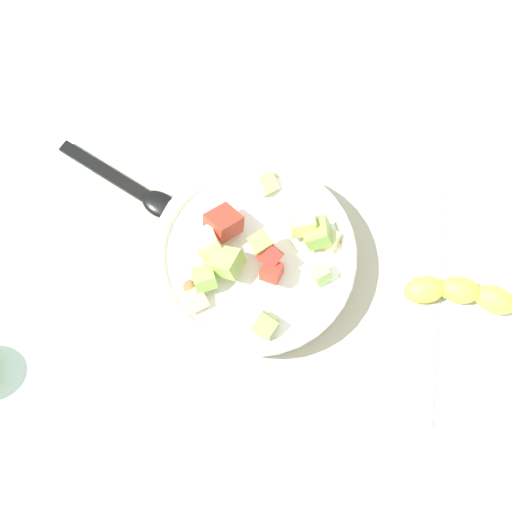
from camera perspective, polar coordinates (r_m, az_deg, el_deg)
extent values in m
plane|color=silver|center=(0.77, -0.32, -1.73)|extent=(2.40, 2.40, 0.00)
cube|color=#BCB299|center=(0.77, -0.32, -1.66)|extent=(0.51, 0.33, 0.01)
cylinder|color=white|center=(0.75, 0.00, -0.35)|extent=(0.25, 0.25, 0.05)
torus|color=white|center=(0.72, 0.00, 0.24)|extent=(0.27, 0.27, 0.02)
cube|color=#E5D684|center=(0.71, -6.06, -4.28)|extent=(0.04, 0.04, 0.03)
cube|color=#E5D684|center=(0.72, 4.62, 3.36)|extent=(0.04, 0.04, 0.03)
cube|color=#A3CC6B|center=(0.70, 6.52, -1.80)|extent=(0.03, 0.03, 0.03)
cube|color=#E5D684|center=(0.75, 1.28, 7.21)|extent=(0.04, 0.04, 0.04)
cube|color=#8CB74C|center=(0.69, 0.48, 1.33)|extent=(0.04, 0.03, 0.02)
cube|color=beige|center=(0.70, -4.91, 1.30)|extent=(0.05, 0.05, 0.04)
cube|color=#8CB74C|center=(0.72, 6.23, 2.26)|extent=(0.04, 0.04, 0.04)
cube|color=red|center=(0.69, 1.34, -0.31)|extent=(0.03, 0.04, 0.03)
cube|color=#BC3828|center=(0.69, 1.58, -1.60)|extent=(0.03, 0.03, 0.03)
sphere|color=brown|center=(0.71, -6.71, -3.06)|extent=(0.02, 0.03, 0.03)
cube|color=#9EC656|center=(0.69, -2.97, -0.65)|extent=(0.05, 0.04, 0.04)
cube|color=#9EC656|center=(0.70, -5.27, -2.25)|extent=(0.04, 0.04, 0.03)
cube|color=#BC3828|center=(0.71, -3.31, 3.34)|extent=(0.05, 0.06, 0.04)
cube|color=#8CB74C|center=(0.69, 0.95, -6.98)|extent=(0.03, 0.04, 0.03)
cube|color=#E5D684|center=(0.73, 7.36, 1.61)|extent=(0.03, 0.03, 0.03)
ellipsoid|color=black|center=(0.81, -9.65, 5.14)|extent=(0.07, 0.06, 0.01)
cube|color=black|center=(0.85, -14.89, 8.19)|extent=(0.15, 0.08, 0.01)
ellipsoid|color=yellow|center=(0.81, 22.89, -4.07)|extent=(0.06, 0.05, 0.04)
ellipsoid|color=yellow|center=(0.80, 19.82, -3.23)|extent=(0.06, 0.04, 0.04)
ellipsoid|color=yellow|center=(0.78, 16.62, -3.28)|extent=(0.06, 0.05, 0.04)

